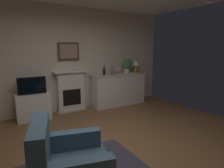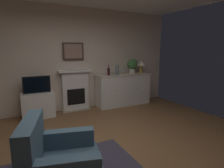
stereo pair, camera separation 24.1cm
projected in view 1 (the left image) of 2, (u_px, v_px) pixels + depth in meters
The scene contains 14 objects.
ground_plane at pixel (114, 157), 2.97m from camera, with size 6.26×5.24×0.10m, color brown.
wall_rear at pixel (63, 60), 4.90m from camera, with size 6.26×0.06×2.74m, color beige.
fireplace_unit at pixel (71, 91), 5.01m from camera, with size 0.87×0.30×1.10m.
framed_picture at pixel (69, 51), 4.86m from camera, with size 0.55×0.04×0.45m.
sideboard_cabinet at pixel (119, 89), 5.59m from camera, with size 1.65×0.49×0.92m.
table_lamp at pixel (136, 64), 5.76m from camera, with size 0.26×0.26×0.40m.
wine_bottle at pixel (104, 72), 5.24m from camera, with size 0.08×0.08×0.29m.
wine_glass_left at pixel (116, 70), 5.45m from camera, with size 0.07×0.07×0.16m.
wine_glass_center at pixel (119, 70), 5.52m from camera, with size 0.07×0.07×0.16m.
vase_decorative at pixel (112, 70), 5.31m from camera, with size 0.11×0.11×0.28m.
tv_cabinet at pixel (34, 107), 4.43m from camera, with size 0.75×0.42×0.62m.
tv_set at pixel (32, 86), 4.31m from camera, with size 0.62×0.07×0.40m.
potted_plant_small at pixel (127, 65), 5.66m from camera, with size 0.30×0.30×0.43m.
armchair at pixel (68, 167), 2.03m from camera, with size 0.97×0.94×0.92m.
Camera 1 is at (-1.41, -2.31, 1.63)m, focal length 30.01 mm.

